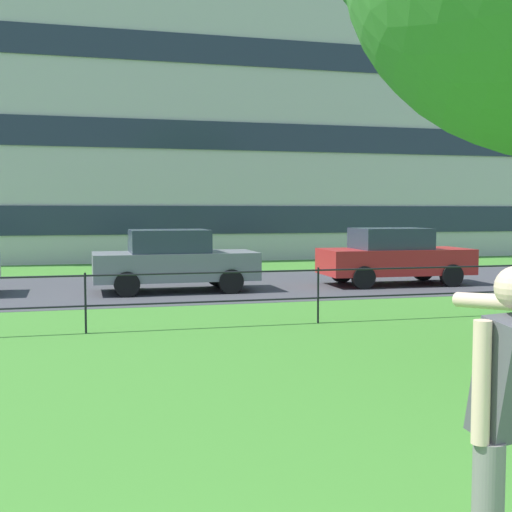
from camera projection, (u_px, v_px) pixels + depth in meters
street_strip at (165, 287)px, 17.33m from camera, size 80.00×6.99×0.01m
park_fence at (207, 289)px, 11.31m from camera, size 28.31×0.04×1.00m
person_thrower at (511, 420)px, 3.39m from camera, size 0.51×0.85×1.74m
car_grey_left at (174, 260)px, 16.39m from camera, size 4.01×1.84×1.54m
car_red_center at (394, 256)px, 17.88m from camera, size 4.04×1.90×1.54m
apartment_building_background at (230, 111)px, 31.73m from camera, size 33.35×11.89×13.55m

